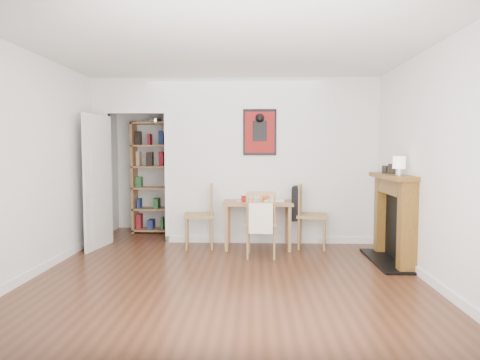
{
  "coord_description": "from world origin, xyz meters",
  "views": [
    {
      "loc": [
        0.31,
        -5.37,
        1.47
      ],
      "look_at": [
        0.12,
        0.6,
        1.05
      ],
      "focal_mm": 32.0,
      "sensor_mm": 36.0,
      "label": 1
    }
  ],
  "objects_px": {
    "mantel_lamp": "(399,164)",
    "chair_front": "(261,223)",
    "ceramic_jar_a": "(392,169)",
    "chair_left": "(199,216)",
    "bookshelf": "(156,178)",
    "orange_fruit": "(265,198)",
    "red_glass": "(244,199)",
    "chair_right": "(311,215)",
    "fireplace": "(395,216)",
    "ceramic_jar_b": "(385,169)",
    "notebook": "(275,201)",
    "dining_table": "(258,207)"
  },
  "relations": [
    {
      "from": "fireplace",
      "to": "ceramic_jar_a",
      "type": "xyz_separation_m",
      "value": [
        -0.02,
        0.08,
        0.61
      ]
    },
    {
      "from": "chair_right",
      "to": "fireplace",
      "type": "height_order",
      "value": "fireplace"
    },
    {
      "from": "orange_fruit",
      "to": "red_glass",
      "type": "bearing_deg",
      "value": -149.61
    },
    {
      "from": "ceramic_jar_b",
      "to": "bookshelf",
      "type": "bearing_deg",
      "value": 154.55
    },
    {
      "from": "chair_left",
      "to": "ceramic_jar_a",
      "type": "xyz_separation_m",
      "value": [
        2.65,
        -0.65,
        0.74
      ]
    },
    {
      "from": "red_glass",
      "to": "bookshelf",
      "type": "bearing_deg",
      "value": 142.48
    },
    {
      "from": "red_glass",
      "to": "mantel_lamp",
      "type": "bearing_deg",
      "value": -28.96
    },
    {
      "from": "chair_left",
      "to": "notebook",
      "type": "bearing_deg",
      "value": 4.79
    },
    {
      "from": "chair_right",
      "to": "ceramic_jar_b",
      "type": "height_order",
      "value": "ceramic_jar_b"
    },
    {
      "from": "bookshelf",
      "to": "red_glass",
      "type": "bearing_deg",
      "value": -37.52
    },
    {
      "from": "red_glass",
      "to": "notebook",
      "type": "bearing_deg",
      "value": 12.46
    },
    {
      "from": "notebook",
      "to": "mantel_lamp",
      "type": "xyz_separation_m",
      "value": [
        1.46,
        -1.17,
        0.6
      ]
    },
    {
      "from": "chair_front",
      "to": "ceramic_jar_b",
      "type": "bearing_deg",
      "value": 1.91
    },
    {
      "from": "orange_fruit",
      "to": "mantel_lamp",
      "type": "xyz_separation_m",
      "value": [
        1.6,
        -1.26,
        0.56
      ]
    },
    {
      "from": "chair_right",
      "to": "fireplace",
      "type": "bearing_deg",
      "value": -38.27
    },
    {
      "from": "mantel_lamp",
      "to": "orange_fruit",
      "type": "bearing_deg",
      "value": 141.69
    },
    {
      "from": "chair_front",
      "to": "bookshelf",
      "type": "xyz_separation_m",
      "value": [
        -1.85,
        1.74,
        0.51
      ]
    },
    {
      "from": "dining_table",
      "to": "chair_right",
      "type": "bearing_deg",
      "value": -0.05
    },
    {
      "from": "chair_front",
      "to": "orange_fruit",
      "type": "bearing_deg",
      "value": 83.83
    },
    {
      "from": "dining_table",
      "to": "fireplace",
      "type": "height_order",
      "value": "fireplace"
    },
    {
      "from": "notebook",
      "to": "fireplace",
      "type": "bearing_deg",
      "value": -28.51
    },
    {
      "from": "chair_front",
      "to": "ceramic_jar_a",
      "type": "distance_m",
      "value": 1.89
    },
    {
      "from": "orange_fruit",
      "to": "mantel_lamp",
      "type": "bearing_deg",
      "value": -38.31
    },
    {
      "from": "chair_right",
      "to": "mantel_lamp",
      "type": "height_order",
      "value": "mantel_lamp"
    },
    {
      "from": "bookshelf",
      "to": "chair_left",
      "type": "bearing_deg",
      "value": -52.73
    },
    {
      "from": "fireplace",
      "to": "chair_right",
      "type": "bearing_deg",
      "value": 141.73
    },
    {
      "from": "red_glass",
      "to": "chair_front",
      "type": "bearing_deg",
      "value": -63.65
    },
    {
      "from": "dining_table",
      "to": "ceramic_jar_b",
      "type": "height_order",
      "value": "ceramic_jar_b"
    },
    {
      "from": "bookshelf",
      "to": "notebook",
      "type": "distance_m",
      "value": 2.37
    },
    {
      "from": "chair_left",
      "to": "mantel_lamp",
      "type": "height_order",
      "value": "mantel_lamp"
    },
    {
      "from": "bookshelf",
      "to": "fireplace",
      "type": "distance_m",
      "value": 4.11
    },
    {
      "from": "orange_fruit",
      "to": "ceramic_jar_b",
      "type": "distance_m",
      "value": 1.8
    },
    {
      "from": "chair_front",
      "to": "bookshelf",
      "type": "bearing_deg",
      "value": 136.76
    },
    {
      "from": "chair_left",
      "to": "ceramic_jar_b",
      "type": "relative_size",
      "value": 9.39
    },
    {
      "from": "chair_right",
      "to": "ceramic_jar_a",
      "type": "relative_size",
      "value": 7.18
    },
    {
      "from": "bookshelf",
      "to": "orange_fruit",
      "type": "xyz_separation_m",
      "value": [
        1.93,
        -1.03,
        -0.24
      ]
    },
    {
      "from": "dining_table",
      "to": "orange_fruit",
      "type": "xyz_separation_m",
      "value": [
        0.12,
        0.14,
        0.13
      ]
    },
    {
      "from": "chair_left",
      "to": "chair_right",
      "type": "distance_m",
      "value": 1.68
    },
    {
      "from": "orange_fruit",
      "to": "ceramic_jar_a",
      "type": "distance_m",
      "value": 1.91
    },
    {
      "from": "red_glass",
      "to": "ceramic_jar_a",
      "type": "height_order",
      "value": "ceramic_jar_a"
    },
    {
      "from": "dining_table",
      "to": "chair_left",
      "type": "height_order",
      "value": "chair_left"
    },
    {
      "from": "fireplace",
      "to": "orange_fruit",
      "type": "xyz_separation_m",
      "value": [
        -1.67,
        0.92,
        0.13
      ]
    },
    {
      "from": "chair_front",
      "to": "notebook",
      "type": "height_order",
      "value": "chair_front"
    },
    {
      "from": "red_glass",
      "to": "orange_fruit",
      "type": "xyz_separation_m",
      "value": [
        0.33,
        0.19,
        -0.0
      ]
    },
    {
      "from": "chair_front",
      "to": "ceramic_jar_a",
      "type": "xyz_separation_m",
      "value": [
        1.73,
        -0.13,
        0.76
      ]
    },
    {
      "from": "chair_left",
      "to": "bookshelf",
      "type": "relative_size",
      "value": 0.48
    },
    {
      "from": "mantel_lamp",
      "to": "chair_front",
      "type": "bearing_deg",
      "value": 161.73
    },
    {
      "from": "ceramic_jar_b",
      "to": "mantel_lamp",
      "type": "bearing_deg",
      "value": -91.25
    },
    {
      "from": "red_glass",
      "to": "mantel_lamp",
      "type": "distance_m",
      "value": 2.27
    },
    {
      "from": "fireplace",
      "to": "ceramic_jar_b",
      "type": "bearing_deg",
      "value": 102.6
    }
  ]
}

